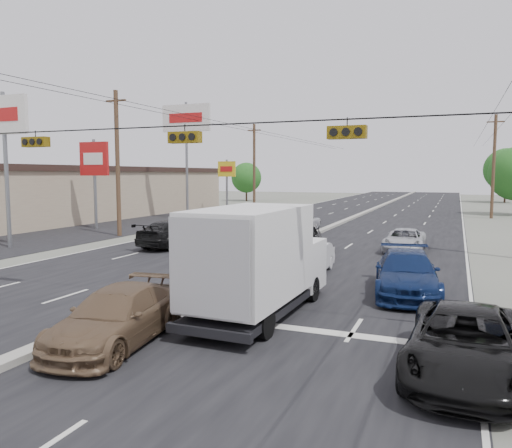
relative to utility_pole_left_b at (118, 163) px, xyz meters
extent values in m
plane|color=#606356|center=(12.50, -15.00, -5.11)|extent=(200.00, 200.00, 0.00)
cube|color=black|center=(12.50, 15.00, -5.11)|extent=(20.00, 160.00, 0.02)
cube|color=gray|center=(12.50, 15.00, -5.01)|extent=(0.50, 160.00, 0.20)
cube|color=tan|center=(-13.50, 10.00, -2.81)|extent=(12.00, 42.00, 4.60)
cube|color=black|center=(-4.50, 10.00, -5.11)|extent=(10.00, 42.00, 0.02)
cylinder|color=#422D1E|center=(0.00, 0.00, -0.11)|extent=(0.30, 0.30, 10.00)
cube|color=#422D1E|center=(0.00, 0.00, 4.19)|extent=(1.60, 0.12, 0.12)
cylinder|color=#422D1E|center=(0.00, 25.00, -0.11)|extent=(0.30, 0.30, 10.00)
cube|color=#422D1E|center=(0.00, 25.00, 4.19)|extent=(1.60, 0.12, 0.12)
cylinder|color=#422D1E|center=(25.00, 25.00, -0.11)|extent=(0.30, 0.30, 10.00)
cube|color=#422D1E|center=(25.00, 25.00, 4.19)|extent=(1.60, 0.12, 0.12)
cylinder|color=black|center=(12.50, -15.00, 0.69)|extent=(25.00, 0.04, 0.04)
cube|color=#72590C|center=(8.00, -15.00, 0.34)|extent=(1.05, 0.30, 0.35)
cube|color=#72590C|center=(14.00, -15.00, 0.34)|extent=(1.05, 0.30, 0.35)
cube|color=#72590C|center=(19.00, -15.00, 0.34)|extent=(1.05, 0.30, 0.35)
cylinder|color=slate|center=(-2.50, -7.00, -0.61)|extent=(0.24, 0.24, 9.00)
cube|color=silver|center=(-2.50, -7.00, 2.59)|extent=(3.50, 0.25, 2.20)
cylinder|color=slate|center=(-4.50, 3.00, -1.61)|extent=(0.24, 0.24, 7.00)
cube|color=#B21414|center=(-4.50, 3.00, 0.39)|extent=(2.60, 0.25, 2.60)
cylinder|color=slate|center=(-2.00, 13.00, 0.39)|extent=(0.24, 0.24, 11.00)
cube|color=silver|center=(-2.00, 13.00, 4.44)|extent=(5.00, 0.25, 2.50)
cylinder|color=slate|center=(-3.50, 25.00, -2.11)|extent=(0.24, 0.24, 6.00)
cube|color=gold|center=(-3.50, 25.00, -0.21)|extent=(2.20, 0.25, 1.80)
cylinder|color=#382619|center=(-9.50, 45.00, -4.03)|extent=(0.28, 0.28, 2.16)
sphere|color=#16541A|center=(-9.50, 45.00, -1.39)|extent=(4.80, 4.80, 4.80)
cylinder|color=#382619|center=(28.50, 55.00, -3.67)|extent=(0.28, 0.28, 2.88)
sphere|color=#16541A|center=(28.50, 55.00, -0.15)|extent=(6.40, 6.40, 6.40)
cube|color=black|center=(16.31, -14.51, -4.68)|extent=(2.33, 6.68, 0.24)
cube|color=silver|center=(16.29, -15.26, -3.07)|extent=(2.48, 4.79, 2.65)
cube|color=silver|center=(16.36, -12.09, -3.92)|extent=(2.31, 1.85, 1.70)
cylinder|color=black|center=(15.36, -12.31, -4.68)|extent=(0.30, 0.86, 0.85)
cylinder|color=black|center=(17.35, -12.35, -4.68)|extent=(0.30, 0.86, 0.85)
cylinder|color=black|center=(15.27, -16.57, -4.68)|extent=(0.30, 0.86, 0.85)
cylinder|color=black|center=(17.25, -16.61, -4.68)|extent=(0.30, 0.86, 0.85)
imported|color=brown|center=(13.90, -18.39, -4.40)|extent=(2.51, 5.04, 1.41)
imported|color=#990B09|center=(14.97, -11.99, -4.34)|extent=(1.76, 4.70, 1.53)
imported|color=black|center=(22.10, -17.28, -4.39)|extent=(2.55, 5.23, 1.43)
imported|color=black|center=(13.90, -2.57, -4.32)|extent=(2.15, 4.74, 1.58)
imported|color=white|center=(16.00, -7.77, -4.46)|extent=(1.48, 3.96, 1.29)
imported|color=#BABCC3|center=(19.20, 0.14, -4.47)|extent=(2.10, 4.55, 1.26)
imported|color=#0F204C|center=(20.24, -10.20, -4.33)|extent=(2.86, 5.57, 1.55)
imported|color=black|center=(6.36, -3.09, -4.31)|extent=(2.76, 5.67, 1.59)
imported|color=#B0B2B8|center=(11.10, 7.12, -4.40)|extent=(2.79, 5.28, 1.41)
camera|label=1|loc=(21.81, -28.53, -0.77)|focal=35.00mm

